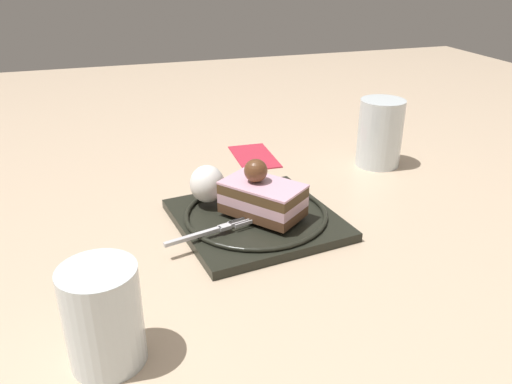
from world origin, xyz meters
TOP-DOWN VIEW (x-y plane):
  - ground_plane at (0.00, 0.00)m, footprint 2.40×2.40m
  - dessert_plate at (0.02, -0.03)m, footprint 0.23×0.23m
  - cake_slice at (0.02, -0.03)m, footprint 0.12×0.12m
  - whipped_cream_dollop at (0.07, 0.03)m, footprint 0.05×0.05m
  - fork at (-0.02, 0.05)m, footprint 0.04×0.12m
  - drink_glass_near at (-0.19, 0.18)m, footprint 0.07×0.07m
  - drink_glass_far at (0.17, -0.30)m, footprint 0.08×0.08m
  - folded_napkin at (0.27, -0.10)m, footprint 0.13×0.07m

SIDE VIEW (x-z plane):
  - ground_plane at x=0.00m, z-range 0.00..0.00m
  - folded_napkin at x=0.27m, z-range 0.00..0.00m
  - dessert_plate at x=0.02m, z-range 0.00..0.02m
  - fork at x=-0.02m, z-range 0.02..0.02m
  - drink_glass_near at x=-0.19m, z-range -0.01..0.09m
  - cake_slice at x=0.02m, z-range 0.01..0.08m
  - whipped_cream_dollop at x=0.07m, z-range 0.02..0.07m
  - drink_glass_far at x=0.17m, z-range 0.00..0.11m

